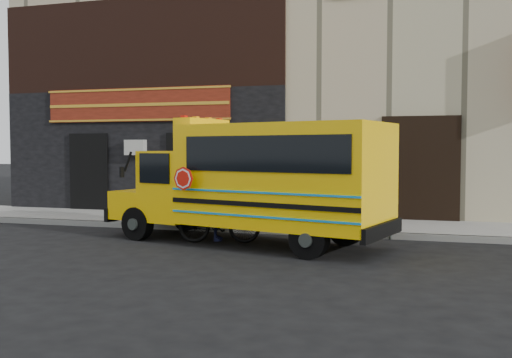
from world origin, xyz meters
The scene contains 8 objects.
ground centered at (0.00, 0.00, 0.00)m, with size 120.00×120.00×0.00m, color black.
curb centered at (0.00, 2.60, 0.07)m, with size 40.00×0.20×0.15m, color gray.
sidewalk centered at (0.00, 4.10, 0.07)m, with size 40.00×3.00×0.15m, color gray.
building centered at (-0.04, 10.45, 6.13)m, with size 20.00×10.70×12.00m.
school_bus centered at (0.44, 0.88, 1.51)m, with size 7.22×3.88×2.92m.
sign_pole centered at (3.32, 2.47, 1.55)m, with size 0.06×0.24×2.79m.
bicycle centered at (-0.50, 0.86, 0.58)m, with size 0.55×1.93×1.16m, color black.
cyclist centered at (-0.58, 0.94, 0.89)m, with size 0.65×0.42×1.77m, color black.
Camera 1 is at (4.00, -11.62, 2.19)m, focal length 40.00 mm.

